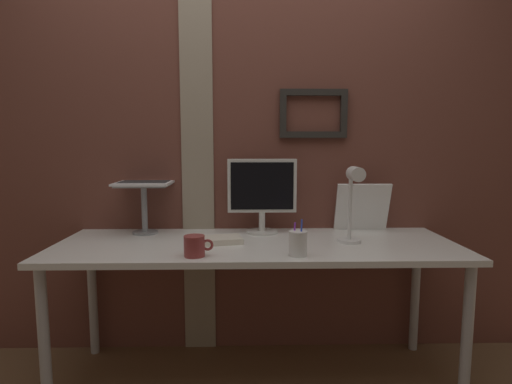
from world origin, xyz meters
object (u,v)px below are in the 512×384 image
at_px(pen_cup, 298,243).
at_px(laptop, 146,173).
at_px(whiteboard_panel, 362,207).
at_px(coffee_mug, 195,246).
at_px(monitor, 262,190).
at_px(desk_lamp, 353,196).

bearing_deg(pen_cup, laptop, 146.26).
distance_m(whiteboard_panel, coffee_mug, 1.05).
xyz_separation_m(monitor, pen_cup, (0.15, -0.47, -0.19)).
height_order(monitor, laptop, laptop).
relative_size(monitor, laptop, 1.38).
distance_m(monitor, desk_lamp, 0.52).
bearing_deg(coffee_mug, whiteboard_panel, 29.80).
bearing_deg(monitor, coffee_mug, -124.06).
xyz_separation_m(whiteboard_panel, pen_cup, (-0.44, -0.52, -0.08)).
distance_m(desk_lamp, pen_cup, 0.40).
distance_m(monitor, coffee_mug, 0.60).
bearing_deg(monitor, laptop, 174.28).
xyz_separation_m(laptop, whiteboard_panel, (1.25, -0.02, -0.20)).
bearing_deg(desk_lamp, coffee_mug, -165.70).
height_order(desk_lamp, coffee_mug, desk_lamp).
relative_size(laptop, whiteboard_panel, 0.98).
xyz_separation_m(desk_lamp, coffee_mug, (-0.76, -0.19, -0.20)).
distance_m(monitor, laptop, 0.67).
height_order(laptop, coffee_mug, laptop).
bearing_deg(monitor, whiteboard_panel, 4.34).
height_order(monitor, coffee_mug, monitor).
relative_size(whiteboard_panel, desk_lamp, 0.78).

